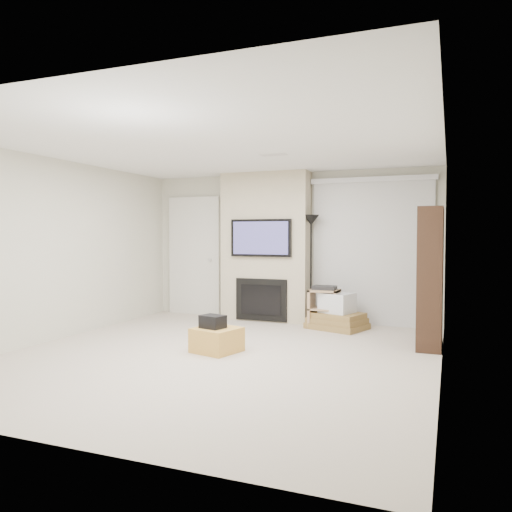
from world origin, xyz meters
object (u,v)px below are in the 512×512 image
at_px(floor_lamp, 311,238).
at_px(bookshelf, 430,278).
at_px(ottoman, 217,340).
at_px(box_stack, 337,315).
at_px(av_stand, 324,306).

relative_size(floor_lamp, bookshelf, 0.99).
relative_size(ottoman, bookshelf, 0.28).
bearing_deg(box_stack, ottoman, -117.53).
distance_m(ottoman, av_stand, 2.23).
height_order(box_stack, bookshelf, bookshelf).
distance_m(box_stack, bookshelf, 1.74).
distance_m(floor_lamp, bookshelf, 2.22).
relative_size(av_stand, bookshelf, 0.37).
distance_m(ottoman, bookshelf, 2.84).
bearing_deg(av_stand, ottoman, -112.88).
bearing_deg(floor_lamp, ottoman, -103.92).
distance_m(floor_lamp, box_stack, 1.31).
bearing_deg(ottoman, av_stand, 67.12).
xyz_separation_m(floor_lamp, bookshelf, (1.87, -1.09, -0.50)).
height_order(av_stand, bookshelf, bookshelf).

